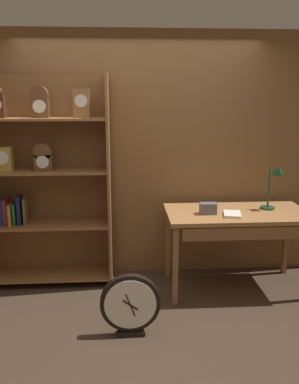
{
  "coord_description": "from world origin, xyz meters",
  "views": [
    {
      "loc": [
        -0.17,
        -3.01,
        1.94
      ],
      "look_at": [
        0.07,
        0.58,
        1.09
      ],
      "focal_mm": 38.0,
      "sensor_mm": 36.0,
      "label": 1
    }
  ],
  "objects_px": {
    "bookshelf": "(43,180)",
    "workbench": "(238,221)",
    "desk_lamp": "(274,183)",
    "toolbox_small": "(208,208)",
    "open_repair_manual": "(232,214)",
    "round_clock_large": "(130,305)"
  },
  "relations": [
    {
      "from": "desk_lamp",
      "to": "toolbox_small",
      "type": "bearing_deg",
      "value": -170.66
    },
    {
      "from": "desk_lamp",
      "to": "toolbox_small",
      "type": "distance_m",
      "value": 0.73
    },
    {
      "from": "toolbox_small",
      "to": "bookshelf",
      "type": "bearing_deg",
      "value": 168.38
    },
    {
      "from": "open_repair_manual",
      "to": "round_clock_large",
      "type": "relative_size",
      "value": 0.41
    },
    {
      "from": "bookshelf",
      "to": "open_repair_manual",
      "type": "bearing_deg",
      "value": -12.44
    },
    {
      "from": "bookshelf",
      "to": "toolbox_small",
      "type": "xyz_separation_m",
      "value": [
        1.64,
        -0.34,
        -0.24
      ]
    },
    {
      "from": "toolbox_small",
      "to": "open_repair_manual",
      "type": "relative_size",
      "value": 0.71
    },
    {
      "from": "bookshelf",
      "to": "workbench",
      "type": "relative_size",
      "value": 1.52
    },
    {
      "from": "workbench",
      "to": "bookshelf",
      "type": "bearing_deg",
      "value": 171.04
    },
    {
      "from": "bookshelf",
      "to": "desk_lamp",
      "type": "relative_size",
      "value": 4.53
    },
    {
      "from": "toolbox_small",
      "to": "round_clock_large",
      "type": "height_order",
      "value": "toolbox_small"
    },
    {
      "from": "workbench",
      "to": "desk_lamp",
      "type": "height_order",
      "value": "desk_lamp"
    },
    {
      "from": "round_clock_large",
      "to": "workbench",
      "type": "bearing_deg",
      "value": 35.12
    },
    {
      "from": "bookshelf",
      "to": "workbench",
      "type": "distance_m",
      "value": 2.01
    },
    {
      "from": "desk_lamp",
      "to": "open_repair_manual",
      "type": "bearing_deg",
      "value": -157.98
    },
    {
      "from": "workbench",
      "to": "open_repair_manual",
      "type": "bearing_deg",
      "value": -130.1
    },
    {
      "from": "workbench",
      "to": "round_clock_large",
      "type": "relative_size",
      "value": 2.64
    },
    {
      "from": "desk_lamp",
      "to": "toolbox_small",
      "type": "relative_size",
      "value": 3.03
    },
    {
      "from": "workbench",
      "to": "desk_lamp",
      "type": "bearing_deg",
      "value": 12.49
    },
    {
      "from": "toolbox_small",
      "to": "round_clock_large",
      "type": "bearing_deg",
      "value": -136.62
    },
    {
      "from": "bookshelf",
      "to": "round_clock_large",
      "type": "height_order",
      "value": "bookshelf"
    },
    {
      "from": "open_repair_manual",
      "to": "round_clock_large",
      "type": "bearing_deg",
      "value": -134.17
    }
  ]
}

